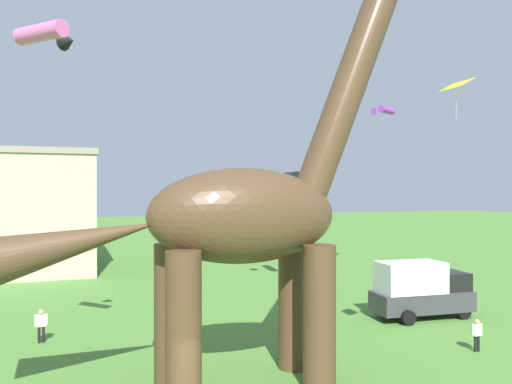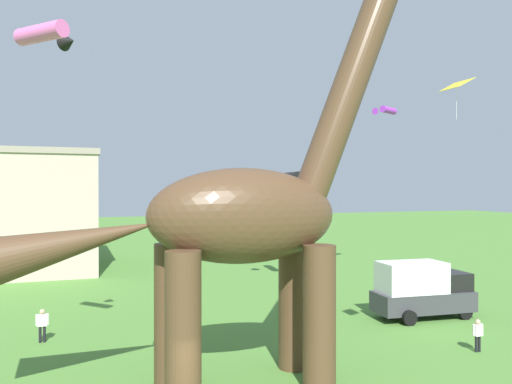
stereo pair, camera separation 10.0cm
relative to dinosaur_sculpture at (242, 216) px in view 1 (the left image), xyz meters
The scene contains 10 objects.
dinosaur_sculpture is the anchor object (origin of this frame).
parked_box_truck 14.70m from the dinosaur_sculpture, 25.34° to the left, with size 5.76×2.58×3.20m.
person_near_flyer 10.98m from the dinosaur_sculpture, 91.64° to the left, with size 0.61×0.27×1.63m.
person_vendor_side 12.24m from the dinosaur_sculpture, 130.91° to the left, with size 0.59×0.26×1.58m.
person_watching_child 12.41m from the dinosaur_sculpture, ahead, with size 0.54×0.24×1.46m.
kite_near_high 9.87m from the dinosaur_sculpture, 158.31° to the left, with size 2.38×2.33×0.67m.
kite_mid_left 9.28m from the dinosaur_sculpture, 19.33° to the right, with size 0.76×1.11×1.48m.
kite_mid_right 19.90m from the dinosaur_sculpture, 61.69° to the left, with size 2.60×2.97×0.85m.
kite_trailing 27.36m from the dinosaur_sculpture, 44.72° to the left, with size 2.00×2.03×0.58m.
background_building_block 34.35m from the dinosaur_sculpture, 109.00° to the left, with size 15.01×14.21×10.56m.
Camera 1 is at (-3.82, -14.54, 7.32)m, focal length 36.02 mm.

